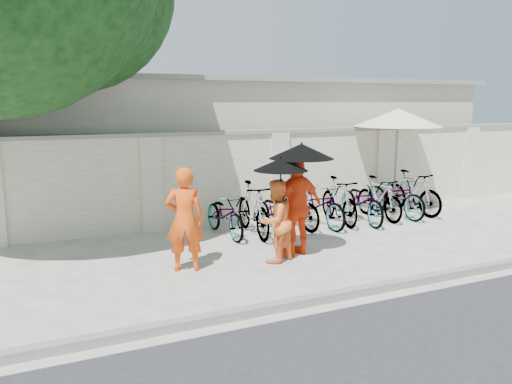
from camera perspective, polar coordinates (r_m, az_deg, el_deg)
name	(u,v)px	position (r m, az deg, el deg)	size (l,w,h in m)	color
ground	(254,268)	(8.37, -0.17, -8.66)	(80.00, 80.00, 0.00)	beige
kerb	(306,301)	(6.93, 5.69, -12.33)	(40.00, 0.16, 0.12)	gray
compound_wall	(237,178)	(11.38, -2.14, 1.62)	(20.00, 0.30, 2.00)	white
building_behind	(221,139)	(15.20, -4.05, 6.07)	(14.00, 6.00, 3.20)	#BCB2A2
monk_left	(185,219)	(8.11, -8.15, -3.11)	(0.62, 0.41, 1.70)	#F34E0F
monk_center	(276,221)	(8.50, 2.25, -3.33)	(0.70, 0.54, 1.44)	orange
parasol_center	(281,164)	(8.27, 2.85, 3.17)	(0.92, 0.92, 0.99)	black
monk_right	(297,206)	(8.87, 4.74, -1.65)	(1.04, 0.43, 1.77)	#FF4414
parasol_right	(301,151)	(8.66, 5.21, 4.68)	(1.14, 1.14, 1.00)	black
patio_umbrella	(398,119)	(12.78, 15.92, 8.05)	(2.34, 2.34, 2.55)	gray
bike_0	(225,215)	(10.20, -3.55, -2.59)	(0.59, 1.70, 0.89)	slate
bike_1	(253,209)	(10.21, -0.33, -1.96)	(0.52, 1.83, 1.10)	slate
bike_2	(275,212)	(10.52, 2.23, -2.26)	(0.57, 1.64, 0.86)	slate
bike_3	(296,205)	(10.85, 4.56, -1.54)	(0.47, 1.66, 1.00)	slate
bike_4	(319,204)	(11.07, 7.16, -1.41)	(0.64, 1.85, 0.97)	slate
bike_5	(339,201)	(11.37, 9.46, -0.98)	(0.49, 1.73, 1.04)	slate
bike_6	(362,201)	(11.58, 12.06, -1.03)	(0.65, 1.86, 0.98)	slate
bike_7	(379,198)	(11.98, 13.88, -0.68)	(0.47, 1.66, 1.00)	slate
bike_8	(396,196)	(12.37, 15.66, -0.43)	(0.66, 1.88, 0.99)	slate
bike_9	(412,192)	(12.74, 17.45, -0.05)	(0.50, 1.77, 1.06)	slate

